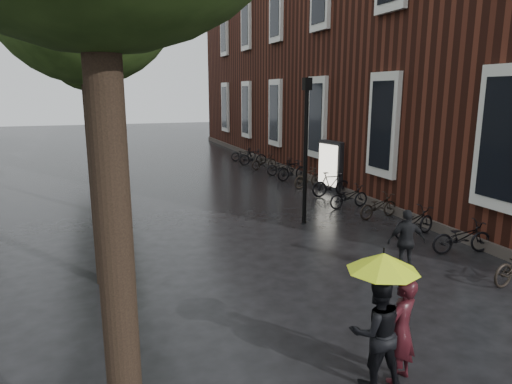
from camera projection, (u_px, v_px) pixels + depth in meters
name	position (u px, v px, depth m)	size (l,w,h in m)	color
brick_building	(368.00, 57.00, 25.08)	(10.20, 33.20, 12.00)	#38160F
street_trees	(88.00, 31.00, 16.99)	(4.33, 34.03, 8.91)	black
person_burgundy	(401.00, 330.00, 6.52)	(0.58, 0.38, 1.59)	black
person_black	(376.00, 332.00, 6.46)	(0.79, 0.61, 1.62)	black
lime_umbrella	(383.00, 262.00, 6.33)	(1.03, 1.03, 1.52)	black
pedestrian_walking	(406.00, 241.00, 10.55)	(0.88, 0.37, 1.50)	black
parked_bicycles	(320.00, 183.00, 18.84)	(1.98, 20.15, 1.01)	black
ad_lightbox	(331.00, 166.00, 19.28)	(0.32, 1.41, 2.12)	black
lamp_post	(306.00, 137.00, 14.07)	(0.23, 0.23, 4.55)	black
cycle_sign	(104.00, 149.00, 19.81)	(0.14, 0.47, 2.60)	#262628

